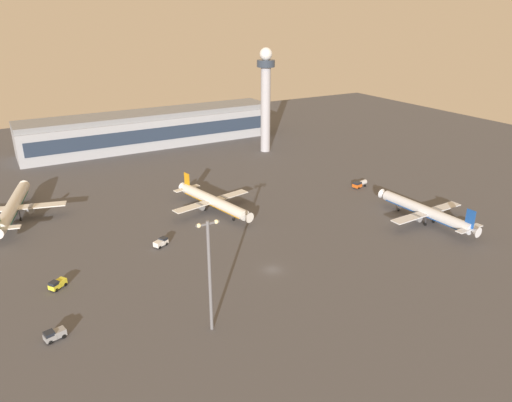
% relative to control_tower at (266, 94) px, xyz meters
% --- Properties ---
extents(ground_plane, '(416.00, 416.00, 0.00)m').
position_rel_control_tower_xyz_m(ground_plane, '(-55.12, -96.30, -26.61)').
color(ground_plane, '#4C4C51').
extents(terminal_building, '(121.26, 22.40, 16.40)m').
position_rel_control_tower_xyz_m(terminal_building, '(-42.43, 36.76, -18.52)').
color(terminal_building, '#9EA3AD').
rests_on(terminal_building, ground).
extents(control_tower, '(8.00, 8.00, 46.58)m').
position_rel_control_tower_xyz_m(control_tower, '(0.00, 0.00, 0.00)').
color(control_tower, '#A8A8B2').
rests_on(control_tower, ground).
extents(airplane_far_stand, '(28.50, 36.63, 9.40)m').
position_rel_control_tower_xyz_m(airplane_far_stand, '(1.46, -94.79, -23.06)').
color(airplane_far_stand, silver).
rests_on(airplane_far_stand, ground).
extents(airplane_mid_apron, '(28.42, 36.30, 9.37)m').
position_rel_control_tower_xyz_m(airplane_mid_apron, '(-52.01, -53.92, -23.07)').
color(airplane_mid_apron, silver).
rests_on(airplane_mid_apron, ground).
extents(airplane_terminal_side, '(31.81, 40.53, 10.55)m').
position_rel_control_tower_xyz_m(airplane_terminal_side, '(-109.41, -28.66, -22.62)').
color(airplane_terminal_side, silver).
rests_on(airplane_terminal_side, ground).
extents(maintenance_van, '(4.58, 3.62, 2.25)m').
position_rel_control_tower_xyz_m(maintenance_van, '(-75.31, -69.69, -25.43)').
color(maintenance_van, white).
rests_on(maintenance_van, ground).
extents(baggage_tractor, '(4.48, 2.87, 2.25)m').
position_rel_control_tower_xyz_m(baggage_tractor, '(-107.41, -98.29, -25.43)').
color(baggage_tractor, gray).
rests_on(baggage_tractor, ground).
extents(cargo_loader, '(4.51, 3.99, 2.25)m').
position_rel_control_tower_xyz_m(cargo_loader, '(-103.91, -78.53, -25.43)').
color(cargo_loader, yellow).
rests_on(cargo_loader, ground).
extents(fuel_truck, '(6.58, 3.37, 2.35)m').
position_rel_control_tower_xyz_m(fuel_truck, '(5.07, -60.32, -25.25)').
color(fuel_truck, '#D85919').
rests_on(fuel_truck, ground).
extents(apron_light_west, '(4.80, 0.90, 24.51)m').
position_rel_control_tower_xyz_m(apron_light_west, '(-78.67, -110.75, -12.53)').
color(apron_light_west, slate).
rests_on(apron_light_west, ground).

